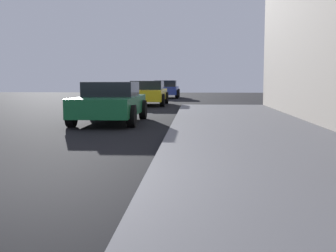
{
  "coord_description": "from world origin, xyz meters",
  "views": [
    {
      "loc": [
        2.62,
        -4.94,
        1.35
      ],
      "look_at": [
        2.21,
        1.8,
        0.63
      ],
      "focal_mm": 46.75,
      "sensor_mm": 36.0,
      "label": 1
    }
  ],
  "objects": [
    {
      "name": "sidewalk",
      "position": [
        4.0,
        0.0,
        0.07
      ],
      "size": [
        4.0,
        32.0,
        0.15
      ],
      "primitive_type": "cube",
      "color": "slate",
      "rests_on": "ground_plane"
    },
    {
      "name": "car_blue",
      "position": [
        0.47,
        27.17,
        0.65
      ],
      "size": [
        1.99,
        4.1,
        1.27
      ],
      "rotation": [
        0.0,
        0.0,
        3.14
      ],
      "color": "#233899",
      "rests_on": "ground_plane"
    },
    {
      "name": "car_yellow",
      "position": [
        0.11,
        18.08,
        0.65
      ],
      "size": [
        2.04,
        4.56,
        1.27
      ],
      "rotation": [
        0.0,
        0.0,
        3.14
      ],
      "color": "yellow",
      "rests_on": "ground_plane"
    },
    {
      "name": "car_green",
      "position": [
        -0.01,
        8.6,
        0.65
      ],
      "size": [
        1.94,
        4.24,
        1.27
      ],
      "rotation": [
        0.0,
        0.0,
        3.14
      ],
      "color": "#196638",
      "rests_on": "ground_plane"
    }
  ]
}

